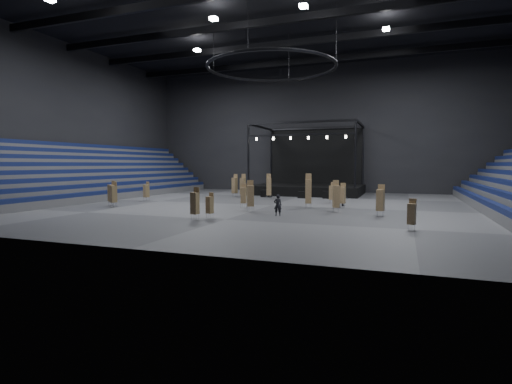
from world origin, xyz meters
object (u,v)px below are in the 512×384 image
(chair_stack_14, at_px, (412,213))
(chair_stack_2, at_px, (336,190))
(chair_stack_4, at_px, (210,204))
(chair_stack_8, at_px, (308,191))
(chair_stack_0, at_px, (113,194))
(man_center, at_px, (278,205))
(chair_stack_3, at_px, (146,191))
(chair_stack_13, at_px, (336,196))
(crew_member, at_px, (344,197))
(chair_stack_7, at_px, (243,186))
(stage, at_px, (309,183))
(chair_stack_9, at_px, (269,186))
(chair_stack_16, at_px, (112,193))
(flight_case_right, at_px, (329,195))
(chair_stack_5, at_px, (195,203))
(chair_stack_11, at_px, (332,192))
(flight_case_left, at_px, (266,194))
(flight_case_mid, at_px, (303,195))
(chair_stack_10, at_px, (244,195))
(chair_stack_6, at_px, (380,200))
(chair_stack_12, at_px, (250,195))
(chair_stack_15, at_px, (342,195))
(chair_stack_1, at_px, (235,185))

(chair_stack_14, bearing_deg, chair_stack_2, 125.67)
(chair_stack_4, relative_size, chair_stack_8, 0.60)
(chair_stack_0, distance_m, man_center, 16.04)
(chair_stack_3, relative_size, chair_stack_13, 0.78)
(chair_stack_4, relative_size, crew_member, 1.10)
(chair_stack_4, bearing_deg, chair_stack_14, 14.47)
(chair_stack_7, distance_m, chair_stack_13, 15.97)
(stage, relative_size, chair_stack_9, 4.87)
(chair_stack_14, xyz_separation_m, chair_stack_16, (-26.37, 5.18, 0.25))
(chair_stack_2, height_order, chair_stack_14, chair_stack_2)
(chair_stack_2, bearing_deg, chair_stack_16, -140.40)
(chair_stack_4, xyz_separation_m, chair_stack_8, (5.28, 8.92, 0.57))
(flight_case_right, height_order, chair_stack_5, chair_stack_5)
(chair_stack_2, distance_m, chair_stack_11, 4.07)
(flight_case_left, height_order, flight_case_right, flight_case_left)
(chair_stack_4, height_order, chair_stack_7, chair_stack_7)
(crew_member, bearing_deg, chair_stack_9, 62.67)
(stage, xyz_separation_m, chair_stack_3, (-14.00, -16.49, -0.34))
(chair_stack_3, bearing_deg, chair_stack_14, -4.16)
(flight_case_left, xyz_separation_m, chair_stack_9, (1.11, -2.37, 1.04))
(flight_case_mid, height_order, chair_stack_9, chair_stack_9)
(chair_stack_3, relative_size, man_center, 1.26)
(chair_stack_10, distance_m, chair_stack_16, 12.61)
(chair_stack_9, height_order, chair_stack_11, chair_stack_9)
(chair_stack_10, xyz_separation_m, chair_stack_13, (8.48, -0.87, 0.20))
(stage, relative_size, chair_stack_16, 5.87)
(chair_stack_6, xyz_separation_m, chair_stack_16, (-24.27, -0.73, -0.01))
(chair_stack_5, bearing_deg, flight_case_right, 82.03)
(chair_stack_12, relative_size, chair_stack_15, 1.16)
(flight_case_mid, relative_size, chair_stack_10, 0.54)
(chair_stack_9, distance_m, man_center, 14.72)
(chair_stack_2, bearing_deg, chair_stack_7, -168.21)
(man_center, bearing_deg, chair_stack_0, -22.33)
(chair_stack_14, bearing_deg, chair_stack_1, 150.43)
(crew_member, bearing_deg, chair_stack_14, -155.71)
(chair_stack_1, relative_size, crew_member, 1.62)
(flight_case_mid, relative_size, chair_stack_6, 0.49)
(chair_stack_11, height_order, chair_stack_12, chair_stack_12)
(chair_stack_10, bearing_deg, chair_stack_11, 31.64)
(flight_case_mid, height_order, chair_stack_15, chair_stack_15)
(chair_stack_2, distance_m, chair_stack_8, 9.37)
(chair_stack_3, distance_m, chair_stack_8, 17.96)
(chair_stack_7, distance_m, chair_stack_16, 14.81)
(chair_stack_1, distance_m, crew_member, 15.16)
(chair_stack_3, xyz_separation_m, chair_stack_11, (19.16, 4.20, 0.01))
(flight_case_mid, distance_m, chair_stack_15, 10.54)
(chair_stack_16, bearing_deg, chair_stack_12, 15.67)
(chair_stack_7, bearing_deg, chair_stack_8, -35.51)
(flight_case_left, distance_m, flight_case_mid, 4.48)
(chair_stack_12, bearing_deg, man_center, -55.51)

